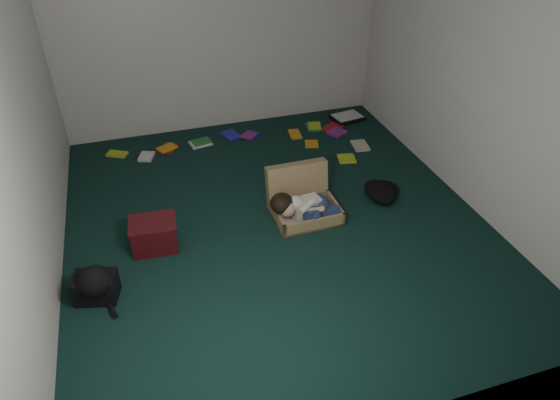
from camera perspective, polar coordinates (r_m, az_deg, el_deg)
floor at (r=4.97m, az=-0.52°, el=-2.35°), size 4.50×4.50×0.00m
wall_back at (r=6.37m, az=-6.89°, el=19.17°), size 4.50×0.00×4.50m
wall_front at (r=2.57m, az=14.37°, el=-8.35°), size 4.50×0.00×4.50m
wall_left at (r=4.24m, az=-27.63°, el=6.96°), size 0.00×4.50×4.50m
wall_right at (r=5.21m, az=21.56°, el=13.38°), size 0.00×4.50×4.50m
suitcase at (r=5.02m, az=2.59°, el=-0.04°), size 0.64×0.63×0.47m
person at (r=4.86m, az=2.77°, el=-0.77°), size 0.69×0.33×0.29m
maroon_bin at (r=4.71m, az=-14.19°, el=-3.84°), size 0.44×0.36×0.29m
backpack at (r=4.37m, az=-20.34°, el=-9.23°), size 0.49×0.43×0.25m
clothing_pile at (r=5.40m, az=12.54°, el=1.04°), size 0.55×0.50×0.15m
paper_tray at (r=6.98m, az=7.68°, el=9.33°), size 0.46×0.37×0.06m
book_scatter at (r=6.34m, az=-1.90°, el=6.71°), size 3.10×1.27×0.02m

